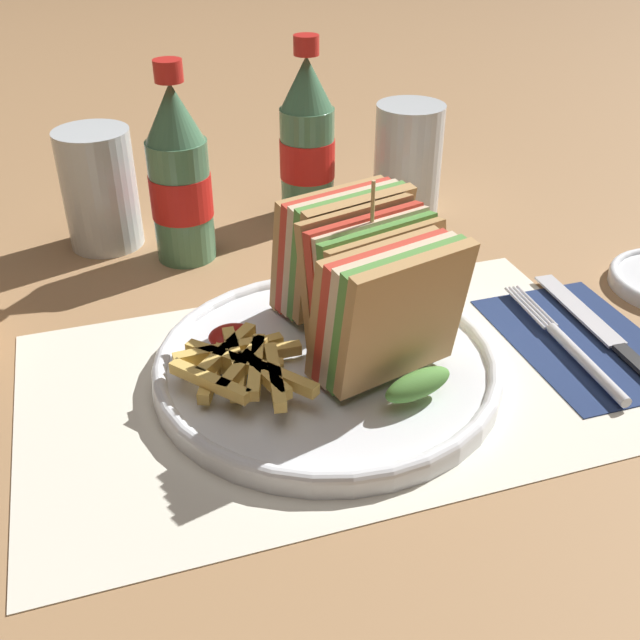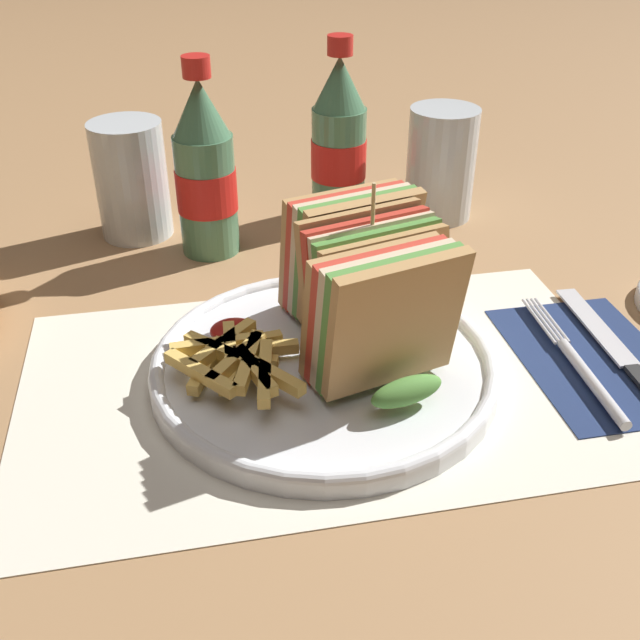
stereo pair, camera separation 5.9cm
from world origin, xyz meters
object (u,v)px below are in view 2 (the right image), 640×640
at_px(knife, 620,354).
at_px(coke_bottle_far, 339,143).
at_px(fork, 581,368).
at_px(coke_bottle_near, 205,173).
at_px(plate_main, 325,365).
at_px(club_sandwich, 368,286).
at_px(glass_far, 133,187).
at_px(glass_near, 440,171).

relative_size(knife, coke_bottle_far, 1.04).
relative_size(fork, coke_bottle_far, 0.91).
distance_m(coke_bottle_near, coke_bottle_far, 0.16).
relative_size(plate_main, coke_bottle_far, 1.39).
xyz_separation_m(club_sandwich, knife, (0.20, -0.04, -0.06)).
height_order(knife, coke_bottle_near, coke_bottle_near).
height_order(coke_bottle_near, glass_far, coke_bottle_near).
distance_m(coke_bottle_far, glass_near, 0.12).
height_order(fork, glass_near, glass_near).
distance_m(fork, glass_near, 0.32).
relative_size(knife, glass_far, 1.68).
relative_size(plate_main, coke_bottle_near, 1.39).
relative_size(coke_bottle_near, glass_near, 1.61).
distance_m(coke_bottle_far, glass_far, 0.23).
xyz_separation_m(coke_bottle_near, coke_bottle_far, (0.15, 0.06, 0.00)).
xyz_separation_m(fork, knife, (0.04, 0.01, -0.00)).
relative_size(plate_main, fork, 1.52).
height_order(plate_main, knife, plate_main).
distance_m(plate_main, glass_near, 0.34).
bearing_deg(plate_main, glass_near, 56.07).
height_order(club_sandwich, coke_bottle_near, coke_bottle_near).
distance_m(plate_main, club_sandwich, 0.07).
bearing_deg(fork, plate_main, 171.00).
height_order(plate_main, coke_bottle_far, coke_bottle_far).
distance_m(fork, glass_far, 0.48).
bearing_deg(coke_bottle_near, plate_main, -73.30).
distance_m(club_sandwich, fork, 0.18).
relative_size(coke_bottle_near, coke_bottle_far, 1.00).
bearing_deg(coke_bottle_far, glass_far, -178.65).
relative_size(glass_near, glass_far, 1.00).
height_order(fork, knife, fork).
relative_size(fork, knife, 0.87).
bearing_deg(knife, plate_main, 176.42).
xyz_separation_m(coke_bottle_far, glass_near, (0.11, -0.02, -0.03)).
bearing_deg(knife, fork, -158.21).
distance_m(plate_main, glass_far, 0.33).
bearing_deg(coke_bottle_near, coke_bottle_far, 22.26).
xyz_separation_m(knife, coke_bottle_near, (-0.31, 0.27, 0.08)).
xyz_separation_m(knife, glass_far, (-0.39, 0.32, 0.05)).
xyz_separation_m(fork, coke_bottle_far, (-0.12, 0.34, 0.08)).
height_order(plate_main, glass_far, glass_far).
distance_m(coke_bottle_near, glass_near, 0.26).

